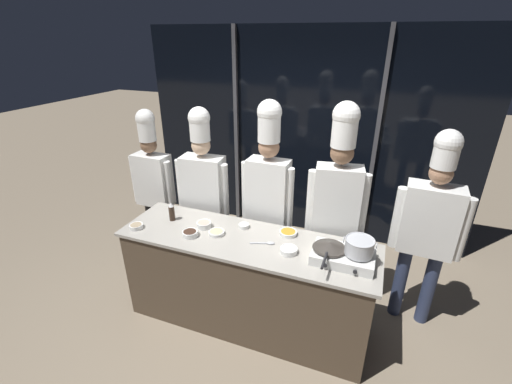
% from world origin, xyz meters
% --- Properties ---
extents(ground_plane, '(24.00, 24.00, 0.00)m').
position_xyz_m(ground_plane, '(0.00, 0.00, 0.00)').
color(ground_plane, '#7F705B').
extents(window_wall_back, '(4.34, 0.09, 2.70)m').
position_xyz_m(window_wall_back, '(0.00, 1.94, 1.35)').
color(window_wall_back, black).
rests_on(window_wall_back, ground_plane).
extents(demo_counter, '(2.31, 0.68, 0.94)m').
position_xyz_m(demo_counter, '(0.00, 0.00, 0.47)').
color(demo_counter, '#4C3D2D').
rests_on(demo_counter, ground_plane).
extents(portable_stove, '(0.48, 0.33, 0.10)m').
position_xyz_m(portable_stove, '(0.84, -0.02, 0.99)').
color(portable_stove, silver).
rests_on(portable_stove, demo_counter).
extents(frying_pan, '(0.27, 0.47, 0.05)m').
position_xyz_m(frying_pan, '(0.73, -0.02, 1.06)').
color(frying_pan, '#38332D').
rests_on(frying_pan, portable_stove).
extents(stock_pot, '(0.25, 0.22, 0.13)m').
position_xyz_m(stock_pot, '(0.95, -0.02, 1.11)').
color(stock_pot, '#B7BABF').
rests_on(stock_pot, portable_stove).
extents(squeeze_bottle_soy, '(0.06, 0.06, 0.19)m').
position_xyz_m(squeeze_bottle_soy, '(-0.80, 0.06, 1.03)').
color(squeeze_bottle_soy, '#332319').
rests_on(squeeze_bottle_soy, demo_counter).
extents(prep_bowl_ginger, '(0.15, 0.15, 0.03)m').
position_xyz_m(prep_bowl_ginger, '(-0.28, -0.02, 0.96)').
color(prep_bowl_ginger, white).
rests_on(prep_bowl_ginger, demo_counter).
extents(prep_bowl_mushrooms, '(0.13, 0.13, 0.04)m').
position_xyz_m(prep_bowl_mushrooms, '(-1.02, -0.19, 0.96)').
color(prep_bowl_mushrooms, white).
rests_on(prep_bowl_mushrooms, demo_counter).
extents(prep_bowl_carrots, '(0.16, 0.16, 0.04)m').
position_xyz_m(prep_bowl_carrots, '(0.33, 0.21, 0.96)').
color(prep_bowl_carrots, white).
rests_on(prep_bowl_carrots, demo_counter).
extents(prep_bowl_shrimp, '(0.14, 0.14, 0.06)m').
position_xyz_m(prep_bowl_shrimp, '(-0.44, 0.05, 0.97)').
color(prep_bowl_shrimp, white).
rests_on(prep_bowl_shrimp, demo_counter).
extents(prep_bowl_rice, '(0.10, 0.10, 0.04)m').
position_xyz_m(prep_bowl_rice, '(-0.09, 0.18, 0.96)').
color(prep_bowl_rice, white).
rests_on(prep_bowl_rice, demo_counter).
extents(prep_bowl_bean_sprouts, '(0.15, 0.15, 0.05)m').
position_xyz_m(prep_bowl_bean_sprouts, '(0.41, -0.07, 0.97)').
color(prep_bowl_bean_sprouts, white).
rests_on(prep_bowl_bean_sprouts, demo_counter).
extents(prep_bowl_soy_glaze, '(0.14, 0.14, 0.05)m').
position_xyz_m(prep_bowl_soy_glaze, '(-0.49, -0.13, 0.97)').
color(prep_bowl_soy_glaze, white).
rests_on(prep_bowl_soy_glaze, demo_counter).
extents(serving_spoon_slotted, '(0.21, 0.10, 0.02)m').
position_xyz_m(serving_spoon_slotted, '(0.20, -0.00, 0.95)').
color(serving_spoon_slotted, '#B2B5BA').
rests_on(serving_spoon_slotted, demo_counter).
extents(chef_head, '(0.54, 0.22, 1.87)m').
position_xyz_m(chef_head, '(-1.41, 0.61, 1.07)').
color(chef_head, '#232326').
rests_on(chef_head, ground_plane).
extents(chef_sous, '(0.58, 0.26, 1.95)m').
position_xyz_m(chef_sous, '(-0.70, 0.53, 1.13)').
color(chef_sous, '#4C4C51').
rests_on(chef_sous, ground_plane).
extents(chef_line, '(0.53, 0.22, 2.07)m').
position_xyz_m(chef_line, '(0.02, 0.53, 1.22)').
color(chef_line, '#2D3856').
rests_on(chef_line, ground_plane).
extents(chef_pastry, '(0.54, 0.28, 2.10)m').
position_xyz_m(chef_pastry, '(0.69, 0.52, 1.24)').
color(chef_pastry, '#232326').
rests_on(chef_pastry, ground_plane).
extents(chef_apprentice, '(0.60, 0.27, 1.91)m').
position_xyz_m(chef_apprentice, '(1.49, 0.62, 1.09)').
color(chef_apprentice, '#2D3856').
rests_on(chef_apprentice, ground_plane).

